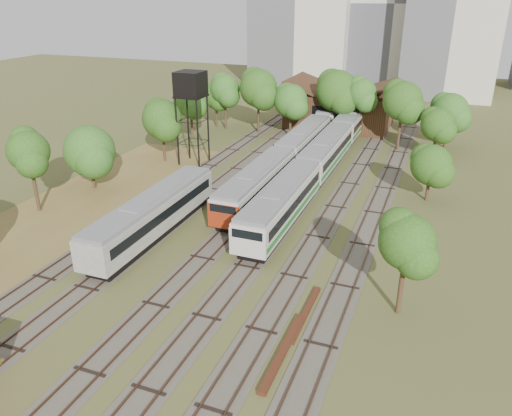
% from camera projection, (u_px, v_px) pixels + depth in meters
% --- Properties ---
extents(ground, '(240.00, 240.00, 0.00)m').
position_uv_depth(ground, '(157.00, 339.00, 32.00)').
color(ground, '#475123').
rests_on(ground, ground).
extents(dry_grass_patch, '(14.00, 60.00, 0.04)m').
position_uv_depth(dry_grass_patch, '(30.00, 239.00, 44.78)').
color(dry_grass_patch, brown).
rests_on(dry_grass_patch, ground).
extents(tracks, '(24.60, 80.00, 0.19)m').
position_uv_depth(tracks, '(275.00, 198.00, 53.56)').
color(tracks, '#4C473D').
rests_on(tracks, ground).
extents(railcar_red_set, '(3.04, 34.58, 3.76)m').
position_uv_depth(railcar_red_set, '(284.00, 160.00, 59.15)').
color(railcar_red_set, black).
rests_on(railcar_red_set, ground).
extents(railcar_green_set, '(3.15, 52.08, 3.90)m').
position_uv_depth(railcar_green_set, '(326.00, 153.00, 61.76)').
color(railcar_green_set, black).
rests_on(railcar_green_set, ground).
extents(railcar_rear, '(2.94, 16.08, 3.63)m').
position_uv_depth(railcar_rear, '(335.00, 113.00, 82.46)').
color(railcar_rear, black).
rests_on(railcar_rear, ground).
extents(old_grey_coach, '(3.05, 18.00, 3.78)m').
position_uv_depth(old_grey_coach, '(153.00, 215.00, 44.72)').
color(old_grey_coach, black).
rests_on(old_grey_coach, ground).
extents(water_tower, '(3.35, 3.35, 11.58)m').
position_uv_depth(water_tower, '(191.00, 87.00, 60.59)').
color(water_tower, black).
rests_on(water_tower, ground).
extents(rail_pile_near, '(0.51, 7.68, 0.26)m').
position_uv_depth(rail_pile_near, '(283.00, 351.00, 30.70)').
color(rail_pile_near, '#502716').
rests_on(rail_pile_near, ground).
extents(rail_pile_far, '(0.43, 6.80, 0.22)m').
position_uv_depth(rail_pile_far, '(305.00, 313.00, 34.33)').
color(rail_pile_far, '#502716').
rests_on(rail_pile_far, ground).
extents(maintenance_shed, '(16.45, 11.55, 7.58)m').
position_uv_depth(maintenance_shed, '(340.00, 109.00, 80.69)').
color(maintenance_shed, '#352113').
rests_on(maintenance_shed, ground).
extents(tree_band_left, '(8.07, 61.44, 8.31)m').
position_uv_depth(tree_band_left, '(96.00, 145.00, 54.44)').
color(tree_band_left, '#382616').
rests_on(tree_band_left, ground).
extents(tree_band_far, '(38.27, 10.02, 9.82)m').
position_uv_depth(tree_band_far, '(330.00, 96.00, 72.99)').
color(tree_band_far, '#382616').
rests_on(tree_band_far, ground).
extents(tree_band_right, '(4.45, 40.88, 7.39)m').
position_uv_depth(tree_band_right, '(430.00, 158.00, 51.45)').
color(tree_band_right, '#382616').
rests_on(tree_band_right, ground).
extents(tower_centre, '(20.00, 18.00, 36.00)m').
position_uv_depth(tower_centre, '(399.00, 3.00, 109.54)').
color(tower_centre, beige).
rests_on(tower_centre, ground).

